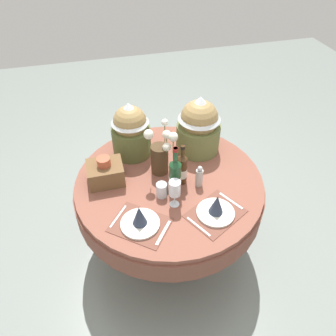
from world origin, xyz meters
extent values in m
plane|color=gray|center=(0.00, 0.00, 0.00)|extent=(8.00, 8.00, 0.00)
cylinder|color=brown|center=(0.00, 0.00, 0.73)|extent=(1.32, 1.32, 0.04)
cylinder|color=brown|center=(0.00, 0.00, 0.63)|extent=(1.34, 1.34, 0.16)
cylinder|color=black|center=(0.00, 0.00, 0.37)|extent=(0.12, 0.12, 0.68)
cylinder|color=black|center=(0.00, 0.00, 0.01)|extent=(0.71, 0.71, 0.03)
cube|color=brown|center=(-0.27, -0.34, 0.75)|extent=(0.43, 0.41, 0.00)
cylinder|color=silver|center=(-0.27, -0.34, 0.76)|extent=(0.24, 0.24, 0.02)
cone|color=#2D384C|center=(-0.27, -0.34, 0.84)|extent=(0.09, 0.09, 0.14)
cube|color=silver|center=(-0.39, -0.25, 0.75)|extent=(0.13, 0.16, 0.00)
cube|color=silver|center=(-0.15, -0.44, 0.75)|extent=(0.13, 0.16, 0.00)
cube|color=brown|center=(0.20, -0.38, 0.75)|extent=(0.42, 0.39, 0.00)
cylinder|color=silver|center=(0.20, -0.38, 0.76)|extent=(0.24, 0.24, 0.02)
cone|color=#2D384C|center=(0.20, -0.38, 0.84)|extent=(0.09, 0.09, 0.14)
cube|color=silver|center=(0.07, -0.45, 0.75)|extent=(0.10, 0.17, 0.00)
cube|color=silver|center=(0.34, -0.30, 0.75)|extent=(0.10, 0.17, 0.00)
cylinder|color=#47331E|center=(-0.04, 0.10, 0.86)|extent=(0.12, 0.12, 0.22)
sphere|color=silver|center=(0.01, 0.15, 1.13)|extent=(0.05, 0.05, 0.05)
cylinder|color=#4C7038|center=(0.01, 0.15, 1.04)|extent=(0.01, 0.01, 0.15)
sphere|color=silver|center=(-0.01, 0.03, 1.02)|extent=(0.06, 0.06, 0.06)
cylinder|color=#4C7038|center=(-0.01, 0.03, 0.98)|extent=(0.01, 0.01, 0.03)
sphere|color=silver|center=(0.00, 0.07, 1.09)|extent=(0.06, 0.06, 0.06)
cylinder|color=#4C7038|center=(0.00, 0.07, 1.02)|extent=(0.01, 0.01, 0.10)
sphere|color=silver|center=(-0.12, 0.06, 1.12)|extent=(0.07, 0.07, 0.07)
cylinder|color=#4C7038|center=(-0.12, 0.06, 1.03)|extent=(0.01, 0.01, 0.12)
sphere|color=silver|center=(0.03, 0.02, 1.10)|extent=(0.06, 0.06, 0.06)
cylinder|color=#4C7038|center=(0.03, 0.02, 1.02)|extent=(0.01, 0.01, 0.11)
cylinder|color=#194223|center=(0.01, -0.12, 0.87)|extent=(0.08, 0.08, 0.24)
cylinder|color=silver|center=(0.01, -0.12, 0.85)|extent=(0.08, 0.08, 0.08)
cone|color=#194223|center=(0.01, -0.12, 1.00)|extent=(0.08, 0.08, 0.04)
cylinder|color=#194223|center=(0.01, -0.12, 1.07)|extent=(0.03, 0.03, 0.10)
cylinder|color=maroon|center=(0.01, -0.12, 1.11)|extent=(0.03, 0.03, 0.02)
cylinder|color=#422814|center=(0.08, -0.04, 0.85)|extent=(0.07, 0.07, 0.21)
cylinder|color=silver|center=(0.08, -0.04, 0.83)|extent=(0.07, 0.07, 0.07)
cone|color=#422814|center=(0.08, -0.04, 0.97)|extent=(0.07, 0.07, 0.03)
cylinder|color=#422814|center=(0.08, -0.04, 1.02)|extent=(0.03, 0.03, 0.07)
cylinder|color=black|center=(0.08, -0.04, 1.05)|extent=(0.03, 0.03, 0.02)
cylinder|color=silver|center=(-0.03, -0.23, 0.75)|extent=(0.06, 0.06, 0.00)
cylinder|color=silver|center=(-0.03, -0.23, 0.80)|extent=(0.01, 0.01, 0.09)
cylinder|color=silver|center=(-0.03, -0.23, 0.90)|extent=(0.08, 0.08, 0.10)
cylinder|color=silver|center=(-0.09, -0.14, 0.80)|extent=(0.07, 0.07, 0.10)
cylinder|color=#B7B2AD|center=(0.18, -0.10, 0.81)|extent=(0.05, 0.05, 0.13)
sphere|color=#B7B7BC|center=(0.18, -0.10, 0.90)|extent=(0.04, 0.04, 0.04)
cylinder|color=#566033|center=(-0.20, 0.37, 0.86)|extent=(0.29, 0.29, 0.23)
sphere|color=#9E7F4C|center=(-0.20, 0.37, 1.02)|extent=(0.25, 0.25, 0.25)
cone|color=silver|center=(-0.20, 0.37, 1.10)|extent=(0.27, 0.27, 0.16)
cylinder|color=olive|center=(0.30, 0.29, 0.86)|extent=(0.33, 0.33, 0.22)
sphere|color=#9E7F4C|center=(0.30, 0.29, 1.02)|extent=(0.28, 0.28, 0.28)
cone|color=silver|center=(0.30, 0.29, 1.11)|extent=(0.31, 0.31, 0.18)
cube|color=brown|center=(-0.43, 0.10, 0.82)|extent=(0.24, 0.20, 0.14)
cylinder|color=#B24C33|center=(-0.43, 0.10, 0.92)|extent=(0.09, 0.09, 0.06)
camera|label=1|loc=(-0.42, -1.59, 2.31)|focal=34.46mm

